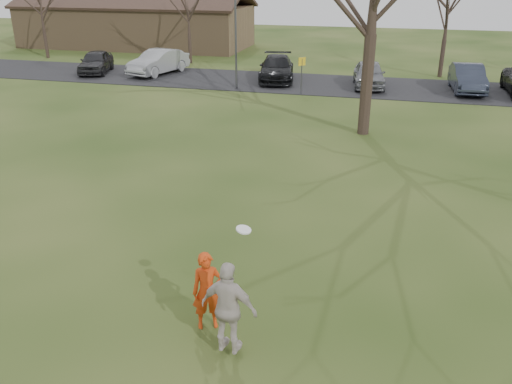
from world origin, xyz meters
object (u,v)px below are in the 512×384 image
lamp_post (236,19)px  car_1 (158,62)px  car_4 (369,74)px  player_defender (207,291)px  car_3 (277,68)px  catching_play (229,308)px  building (137,24)px  car_0 (96,62)px  car_5 (468,78)px

lamp_post → car_1: bearing=154.2°
car_4 → player_defender: bearing=-100.6°
car_1 → car_4: size_ratio=1.10×
car_3 → lamp_post: size_ratio=0.83×
car_4 → lamp_post: lamp_post is taller
catching_play → building: (-20.61, 38.31, 0.89)m
car_3 → car_4: bearing=-15.4°
car_3 → catching_play: size_ratio=2.06×
car_3 → car_4: car_3 is taller
car_1 → car_3: bearing=14.0°
player_defender → car_3: player_defender is taller
car_0 → catching_play: 30.63m
car_3 → catching_play: catching_play is taller
player_defender → car_5: (7.28, 24.59, -0.02)m
car_3 → lamp_post: bearing=-132.1°
car_0 → car_3: 12.53m
car_1 → car_5: car_1 is taller
car_0 → catching_play: bearing=-71.7°
car_3 → lamp_post: lamp_post is taller
car_0 → car_1: car_1 is taller
car_3 → building: building is taller
building → player_defender: bearing=-62.1°
car_5 → catching_play: 26.17m
lamp_post → car_5: bearing=10.8°
player_defender → building: size_ratio=0.08×
car_1 → building: building is taller
player_defender → car_3: size_ratio=0.32×
car_5 → building: building is taller
car_3 → building: bearing=131.0°
car_3 → car_4: (5.81, -0.50, -0.00)m
car_0 → lamp_post: 11.45m
player_defender → lamp_post: 23.08m
car_1 → car_4: bearing=12.4°
catching_play → lamp_post: bearing=106.2°
player_defender → car_5: bearing=47.8°
player_defender → car_4: player_defender is taller
car_0 → car_1: (4.33, 0.64, 0.06)m
car_0 → car_3: (12.52, 0.48, 0.01)m
car_5 → catching_play: size_ratio=1.85×
lamp_post → car_3: bearing=58.4°
car_4 → car_5: (5.60, 0.09, 0.01)m
car_0 → lamp_post: size_ratio=0.69×
catching_play → car_0: bearing=124.5°
car_0 → lamp_post: bearing=-29.0°
player_defender → lamp_post: size_ratio=0.26×
car_3 → car_5: 11.42m
car_3 → catching_play: (4.81, -25.74, 0.25)m
car_0 → catching_play: size_ratio=1.72×
car_5 → lamp_post: (-13.21, -2.51, 3.16)m
car_3 → catching_play: bearing=-89.9°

